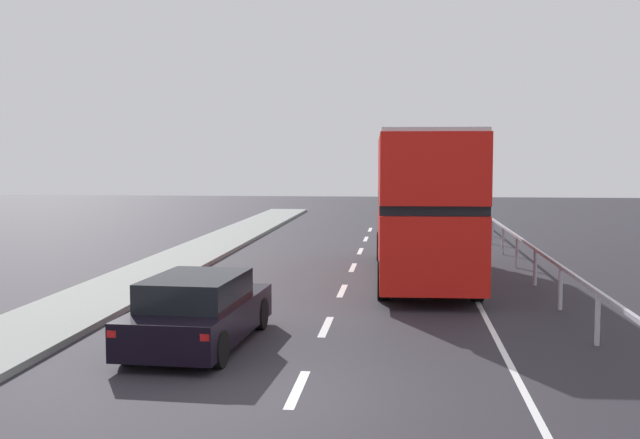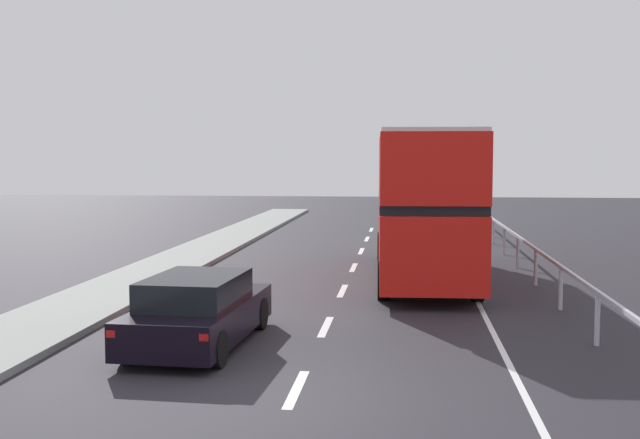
# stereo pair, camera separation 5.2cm
# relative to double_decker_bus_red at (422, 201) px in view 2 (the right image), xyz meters

# --- Properties ---
(ground_plane) EXTENTS (73.23, 120.00, 0.10)m
(ground_plane) POSITION_rel_double_decker_bus_red_xyz_m (-2.14, -11.75, -2.32)
(ground_plane) COLOR #29262D
(lane_paint_markings) EXTENTS (3.58, 46.00, 0.01)m
(lane_paint_markings) POSITION_rel_double_decker_bus_red_xyz_m (0.03, -3.46, -2.27)
(lane_paint_markings) COLOR silver
(lane_paint_markings) RESTS_ON ground
(bridge_side_railing) EXTENTS (0.10, 42.00, 1.05)m
(bridge_side_railing) POSITION_rel_double_decker_bus_red_xyz_m (3.11, -2.75, -1.41)
(bridge_side_railing) COLOR #B3B3BF
(bridge_side_railing) RESTS_ON ground
(double_decker_bus_red) EXTENTS (2.90, 10.49, 4.24)m
(double_decker_bus_red) POSITION_rel_double_decker_bus_red_xyz_m (0.00, 0.00, 0.00)
(double_decker_bus_red) COLOR red
(double_decker_bus_red) RESTS_ON ground
(hatchback_car_near) EXTENTS (2.01, 4.51, 1.36)m
(hatchback_car_near) POSITION_rel_double_decker_bus_red_xyz_m (-4.36, -8.80, -1.61)
(hatchback_car_near) COLOR black
(hatchback_car_near) RESTS_ON ground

